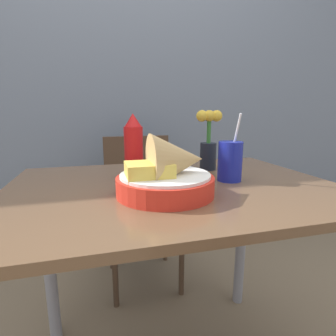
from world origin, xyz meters
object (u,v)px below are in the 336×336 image
(chair_far_window, at_px, (140,194))
(ketchup_bottle, at_px, (134,147))
(drink_cup, at_px, (230,162))
(flower_vase, at_px, (209,141))
(food_basket, at_px, (169,173))

(chair_far_window, xyz_separation_m, ketchup_bottle, (-0.11, -0.61, 0.37))
(drink_cup, distance_m, flower_vase, 0.19)
(chair_far_window, relative_size, food_basket, 3.14)
(chair_far_window, relative_size, flower_vase, 3.68)
(chair_far_window, relative_size, drink_cup, 3.84)
(food_basket, bearing_deg, ketchup_bottle, 107.66)
(chair_far_window, bearing_deg, ketchup_bottle, -100.37)
(food_basket, xyz_separation_m, ketchup_bottle, (-0.07, 0.21, 0.05))
(ketchup_bottle, bearing_deg, flower_vase, 10.25)
(ketchup_bottle, distance_m, drink_cup, 0.33)
(drink_cup, bearing_deg, ketchup_bottle, 157.99)
(chair_far_window, height_order, drink_cup, drink_cup)
(ketchup_bottle, height_order, drink_cup, drink_cup)
(food_basket, xyz_separation_m, drink_cup, (0.24, 0.09, 0.00))
(chair_far_window, height_order, food_basket, food_basket)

